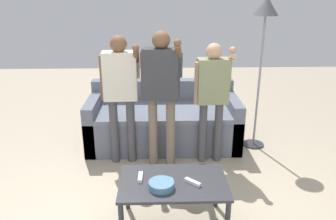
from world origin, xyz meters
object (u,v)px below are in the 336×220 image
(couch, at_px, (163,122))
(player_right, at_px, (212,90))
(floor_lamp, at_px, (265,22))
(game_remote_wand_near, at_px, (193,182))
(player_center, at_px, (161,84))
(game_remote_wand_far, at_px, (140,177))
(game_remote_nunchuk, at_px, (170,180))
(snack_bowl, at_px, (161,185))
(player_left, at_px, (120,86))
(coffee_table, at_px, (173,187))

(couch, distance_m, player_right, 1.00)
(floor_lamp, xyz_separation_m, game_remote_wand_near, (-1.01, -1.66, -1.17))
(player_center, height_order, game_remote_wand_far, player_center)
(game_remote_nunchuk, bearing_deg, snack_bowl, -135.12)
(game_remote_wand_near, bearing_deg, player_left, 119.52)
(player_right, bearing_deg, player_center, -173.23)
(couch, height_order, player_left, player_left)
(player_left, height_order, player_right, player_left)
(couch, relative_size, game_remote_nunchuk, 22.57)
(couch, xyz_separation_m, player_right, (0.56, -0.55, 0.61))
(coffee_table, relative_size, floor_lamp, 0.48)
(player_left, distance_m, game_remote_wand_far, 1.30)
(snack_bowl, relative_size, player_left, 0.14)
(floor_lamp, distance_m, player_right, 1.07)
(game_remote_nunchuk, relative_size, player_left, 0.06)
(snack_bowl, relative_size, game_remote_wand_near, 1.57)
(coffee_table, relative_size, player_center, 0.58)
(player_left, height_order, game_remote_wand_far, player_left)
(couch, bearing_deg, game_remote_wand_near, -83.00)
(game_remote_nunchuk, distance_m, game_remote_wand_near, 0.19)
(snack_bowl, bearing_deg, player_center, 89.12)
(couch, height_order, game_remote_wand_near, couch)
(couch, height_order, snack_bowl, couch)
(player_left, xyz_separation_m, player_right, (1.06, -0.02, -0.06))
(player_right, relative_size, game_remote_wand_near, 10.63)
(game_remote_nunchuk, xyz_separation_m, game_remote_wand_far, (-0.26, 0.08, -0.01))
(player_center, distance_m, game_remote_wand_far, 1.22)
(coffee_table, xyz_separation_m, game_remote_nunchuk, (-0.03, -0.03, 0.08))
(floor_lamp, distance_m, player_left, 1.89)
(player_right, bearing_deg, game_remote_nunchuk, -113.34)
(player_right, bearing_deg, coffee_table, -112.70)
(snack_bowl, height_order, game_remote_wand_near, snack_bowl)
(player_left, relative_size, player_right, 1.06)
(player_left, bearing_deg, snack_bowl, -71.26)
(player_center, xyz_separation_m, game_remote_wand_near, (0.25, -1.18, -0.53))
(game_remote_wand_far, bearing_deg, player_left, 102.90)
(game_remote_nunchuk, distance_m, player_left, 1.44)
(floor_lamp, height_order, player_center, floor_lamp)
(snack_bowl, distance_m, game_remote_wand_far, 0.24)
(player_left, bearing_deg, floor_lamp, 12.85)
(game_remote_nunchuk, xyz_separation_m, player_right, (0.53, 1.23, 0.43))
(game_remote_nunchuk, relative_size, player_center, 0.06)
(couch, height_order, game_remote_wand_far, couch)
(game_remote_wand_far, bearing_deg, player_center, 79.52)
(player_center, bearing_deg, game_remote_nunchuk, -87.12)
(coffee_table, relative_size, snack_bowl, 4.35)
(coffee_table, bearing_deg, snack_bowl, -135.10)
(game_remote_wand_far, bearing_deg, game_remote_nunchuk, -16.54)
(game_remote_nunchuk, distance_m, game_remote_wand_far, 0.27)
(floor_lamp, bearing_deg, game_remote_nunchuk, -126.06)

